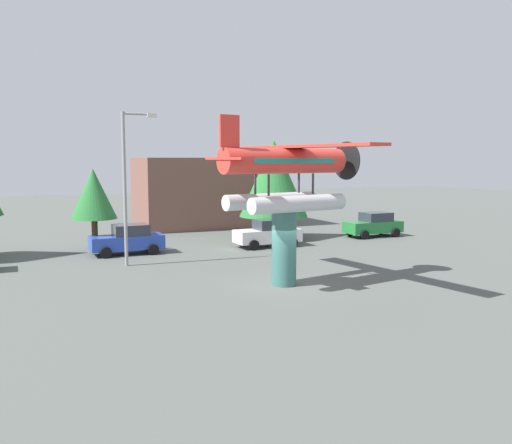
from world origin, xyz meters
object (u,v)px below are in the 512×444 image
(tree_east, at_px, (94,194))
(tree_center_back, at_px, (274,178))
(storefront_building, at_px, (207,192))
(floatplane_monument, at_px, (287,172))
(car_far_white, at_px, (268,233))
(car_mid_blue, at_px, (128,239))
(display_pedestal, at_px, (284,248))
(car_distant_green, at_px, (374,225))
(streetlight_primary, at_px, (128,177))

(tree_east, bearing_deg, tree_center_back, 3.82)
(storefront_building, bearing_deg, tree_east, -137.51)
(floatplane_monument, xyz_separation_m, car_far_white, (3.92, 9.99, -4.14))
(storefront_building, bearing_deg, car_mid_blue, -128.72)
(display_pedestal, relative_size, floatplane_monument, 0.32)
(car_distant_green, relative_size, tree_center_back, 0.61)
(floatplane_monument, relative_size, tree_center_back, 1.51)
(car_mid_blue, xyz_separation_m, streetlight_primary, (-0.59, -3.55, 3.75))
(car_far_white, bearing_deg, display_pedestal, 67.96)
(floatplane_monument, relative_size, car_mid_blue, 2.48)
(streetlight_primary, bearing_deg, car_far_white, 15.65)
(floatplane_monument, height_order, streetlight_primary, streetlight_primary)
(car_mid_blue, xyz_separation_m, storefront_building, (8.87, 11.06, 1.96))
(floatplane_monument, height_order, car_mid_blue, floatplane_monument)
(floatplane_monument, relative_size, storefront_building, 0.92)
(display_pedestal, bearing_deg, car_mid_blue, 113.20)
(display_pedestal, height_order, car_distant_green, display_pedestal)
(streetlight_primary, distance_m, storefront_building, 17.50)
(storefront_building, bearing_deg, car_distant_green, -51.17)
(storefront_building, height_order, tree_center_back, tree_center_back)
(car_far_white, height_order, tree_east, tree_east)
(car_mid_blue, height_order, car_far_white, same)
(streetlight_primary, relative_size, tree_east, 1.59)
(car_distant_green, bearing_deg, car_far_white, 6.55)
(display_pedestal, distance_m, streetlight_primary, 9.56)
(floatplane_monument, height_order, tree_center_back, floatplane_monument)
(car_mid_blue, relative_size, car_far_white, 1.00)
(car_distant_green, xyz_separation_m, tree_center_back, (-7.02, 2.13, 3.36))
(car_distant_green, relative_size, tree_east, 0.83)
(display_pedestal, height_order, tree_center_back, tree_center_back)
(car_far_white, xyz_separation_m, tree_east, (-10.41, 2.34, 2.62))
(car_mid_blue, distance_m, tree_center_back, 11.40)
(car_far_white, distance_m, tree_center_back, 5.00)
(car_mid_blue, bearing_deg, tree_center_back, -168.20)
(tree_east, xyz_separation_m, tree_center_back, (12.34, 0.82, 0.73))
(floatplane_monument, distance_m, car_far_white, 11.50)
(tree_east, bearing_deg, streetlight_primary, -77.73)
(display_pedestal, bearing_deg, streetlight_primary, 125.55)
(tree_center_back, bearing_deg, tree_east, -176.18)
(display_pedestal, height_order, car_far_white, display_pedestal)
(floatplane_monument, xyz_separation_m, streetlight_primary, (-5.41, 7.37, -0.39))
(display_pedestal, distance_m, floatplane_monument, 3.35)
(floatplane_monument, distance_m, car_distant_green, 17.44)
(floatplane_monument, relative_size, car_distant_green, 2.48)
(car_far_white, relative_size, tree_east, 0.83)
(display_pedestal, height_order, streetlight_primary, streetlight_primary)
(display_pedestal, xyz_separation_m, tree_center_back, (5.98, 13.17, 2.56))
(car_distant_green, relative_size, streetlight_primary, 0.53)
(floatplane_monument, bearing_deg, car_distant_green, 30.80)
(floatplane_monument, relative_size, car_far_white, 2.48)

